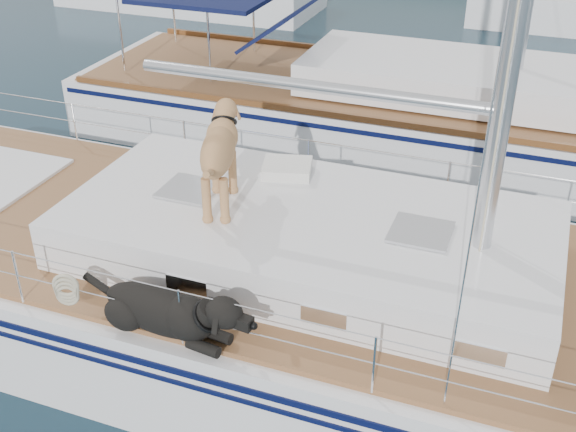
% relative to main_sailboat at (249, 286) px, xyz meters
% --- Properties ---
extents(ground, '(120.00, 120.00, 0.00)m').
position_rel_main_sailboat_xyz_m(ground, '(-0.09, 0.01, -0.68)').
color(ground, black).
rests_on(ground, ground).
extents(main_sailboat, '(12.00, 3.88, 14.01)m').
position_rel_main_sailboat_xyz_m(main_sailboat, '(0.00, 0.00, 0.00)').
color(main_sailboat, white).
rests_on(main_sailboat, ground).
extents(neighbor_sailboat, '(11.00, 3.50, 13.30)m').
position_rel_main_sailboat_xyz_m(neighbor_sailboat, '(0.03, 5.95, -0.06)').
color(neighbor_sailboat, white).
rests_on(neighbor_sailboat, ground).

